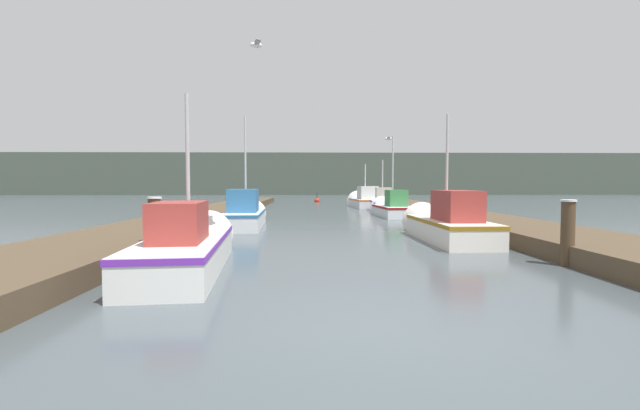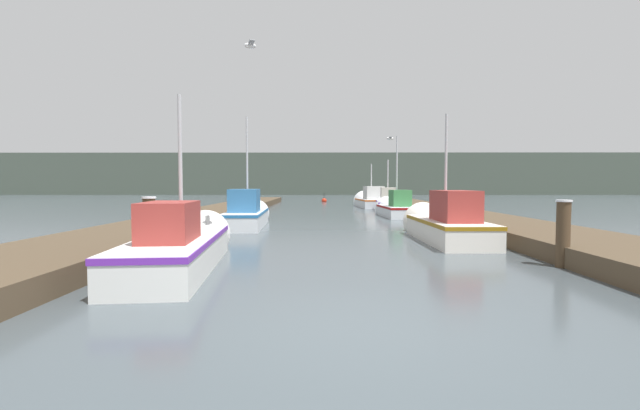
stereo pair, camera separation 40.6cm
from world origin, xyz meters
The scene contains 15 objects.
ground_plane centered at (0.00, 0.00, 0.00)m, with size 200.00×200.00×0.00m.
dock_left centered at (-5.84, 16.00, 0.21)m, with size 2.91×40.00×0.42m.
dock_right centered at (5.84, 16.00, 0.21)m, with size 2.91×40.00×0.42m.
distant_shore_ridge centered at (0.00, 68.85, 3.25)m, with size 120.00×16.00×6.50m.
fishing_boat_0 centered at (-3.36, 4.00, 0.44)m, with size 1.92×5.80×3.81m.
fishing_boat_1 centered at (3.21, 8.02, 0.49)m, with size 1.62×5.08×4.15m.
fishing_boat_2 centered at (-3.48, 12.48, 0.47)m, with size 1.60×5.75×4.69m.
fishing_boat_3 centered at (3.39, 17.54, 0.41)m, with size 1.75×4.48×4.58m.
fishing_boat_4 centered at (3.63, 21.97, 0.47)m, with size 1.75×5.29×3.48m.
fishing_boat_5 centered at (3.06, 26.47, 0.46)m, with size 2.22×5.15×3.68m.
mooring_piling_0 centered at (4.41, 3.77, 0.69)m, with size 0.31×0.31×1.37m.
mooring_piling_1 centered at (-4.24, 4.43, 0.71)m, with size 0.30×0.30×1.41m.
channel_buoy centered at (-0.29, 35.04, 0.14)m, with size 0.47×0.47×0.97m.
seagull_lead centered at (-2.10, 5.00, 4.83)m, with size 0.31×0.56×0.12m.
seagull_1 centered at (2.24, 12.30, 3.51)m, with size 0.29×0.56×0.12m.
Camera 2 is at (-0.46, -4.85, 1.69)m, focal length 24.00 mm.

